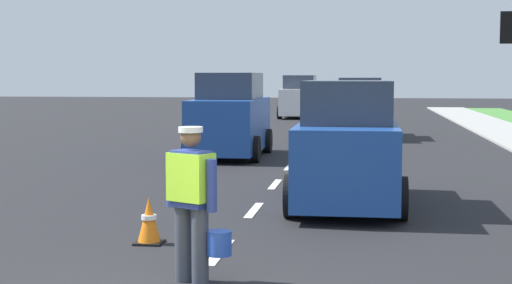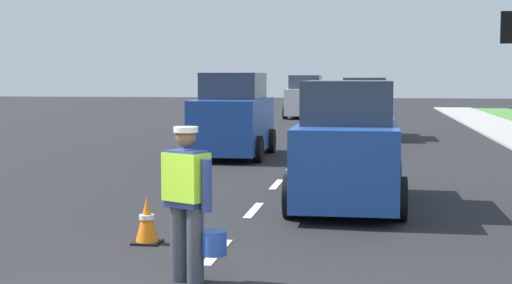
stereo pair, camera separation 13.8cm
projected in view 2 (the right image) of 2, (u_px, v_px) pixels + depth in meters
ground_plane at (319, 137)px, 27.56m from camera, size 96.00×96.00×0.00m
lane_center_line at (326, 129)px, 31.69m from camera, size 0.14×46.40×0.01m
road_worker at (189, 196)px, 8.06m from camera, size 0.74×0.46×1.67m
traffic_cone_near at (147, 221)px, 10.02m from camera, size 0.36×0.36×0.62m
car_outgoing_far at (364, 110)px, 27.07m from camera, size 1.89×4.33×2.13m
car_oncoming_third at (305, 98)px, 39.79m from camera, size 2.04×4.25×2.21m
car_outgoing_ahead at (348, 148)px, 12.87m from camera, size 1.87×4.09×2.12m
car_oncoming_lead at (233, 118)px, 20.69m from camera, size 1.96×4.03×2.28m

